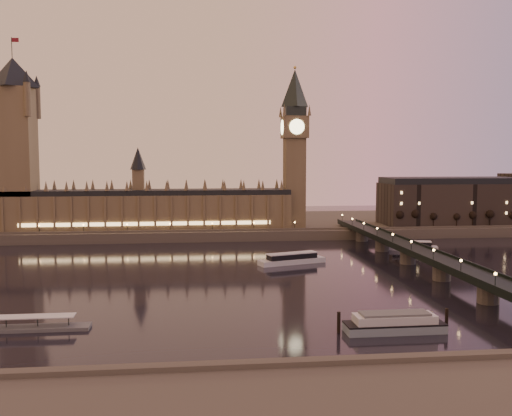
{
  "coord_description": "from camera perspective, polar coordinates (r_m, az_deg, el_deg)",
  "views": [
    {
      "loc": [
        -11.69,
        -245.05,
        51.49
      ],
      "look_at": [
        19.34,
        35.0,
        26.54
      ],
      "focal_mm": 40.0,
      "sensor_mm": 36.0,
      "label": 1
    }
  ],
  "objects": [
    {
      "name": "bare_tree_4",
      "position": [
        400.44,
        20.94,
        -0.69
      ],
      "size": [
        5.1,
        5.1,
        10.38
      ],
      "color": "black",
      "rests_on": "ground"
    },
    {
      "name": "victoria_tower",
      "position": [
        382.01,
        -22.96,
        6.81
      ],
      "size": [
        31.68,
        31.68,
        118.0
      ],
      "color": "brown",
      "rests_on": "ground"
    },
    {
      "name": "far_embankment",
      "position": [
        415.01,
        -0.51,
        -1.65
      ],
      "size": [
        560.0,
        130.0,
        6.0
      ],
      "primitive_type": "cube",
      "color": "#423D35",
      "rests_on": "ground"
    },
    {
      "name": "ground",
      "position": [
        250.68,
        -3.54,
        -6.8
      ],
      "size": [
        700.0,
        700.0,
        0.0
      ],
      "primitive_type": "plane",
      "color": "black",
      "rests_on": "ground"
    },
    {
      "name": "westminster_bridge",
      "position": [
        269.88,
        16.35,
        -4.95
      ],
      "size": [
        13.2,
        260.0,
        15.3
      ],
      "color": "black",
      "rests_on": "ground"
    },
    {
      "name": "bare_tree_1",
      "position": [
        384.4,
        15.85,
        -0.77
      ],
      "size": [
        5.1,
        5.1,
        10.38
      ],
      "color": "black",
      "rests_on": "ground"
    },
    {
      "name": "bare_tree_5",
      "position": [
        406.45,
        22.55,
        -0.66
      ],
      "size": [
        5.1,
        5.1,
        10.38
      ],
      "color": "black",
      "rests_on": "ground"
    },
    {
      "name": "moored_barge",
      "position": [
        176.75,
        13.67,
        -11.12
      ],
      "size": [
        34.3,
        8.52,
        6.29
      ],
      "rotation": [
        0.0,
        0.0,
        0.01
      ],
      "color": "gray",
      "rests_on": "ground"
    },
    {
      "name": "cruise_boat_b",
      "position": [
        330.49,
        15.3,
        -3.69
      ],
      "size": [
        28.64,
        14.08,
        5.13
      ],
      "rotation": [
        0.0,
        0.0,
        -0.27
      ],
      "color": "silver",
      "rests_on": "ground"
    },
    {
      "name": "palace_of_westminster",
      "position": [
        368.36,
        -10.73,
        0.33
      ],
      "size": [
        180.0,
        26.62,
        52.0
      ],
      "color": "brown",
      "rests_on": "ground"
    },
    {
      "name": "city_block",
      "position": [
        430.02,
        22.42,
        0.78
      ],
      "size": [
        155.0,
        45.0,
        34.0
      ],
      "color": "black",
      "rests_on": "ground"
    },
    {
      "name": "bare_tree_0",
      "position": [
        379.77,
        14.06,
        -0.8
      ],
      "size": [
        5.1,
        5.1,
        10.38
      ],
      "color": "black",
      "rests_on": "ground"
    },
    {
      "name": "bare_tree_2",
      "position": [
        389.4,
        17.59,
        -0.74
      ],
      "size": [
        5.1,
        5.1,
        10.38
      ],
      "color": "black",
      "rests_on": "ground"
    },
    {
      "name": "pontoon_pier",
      "position": [
        187.29,
        -22.14,
        -10.93
      ],
      "size": [
        37.97,
        6.33,
        10.13
      ],
      "color": "#595B5E",
      "rests_on": "ground"
    },
    {
      "name": "cruise_boat_a",
      "position": [
        278.62,
        3.61,
        -5.1
      ],
      "size": [
        34.33,
        17.42,
        5.4
      ],
      "rotation": [
        0.0,
        0.0,
        0.32
      ],
      "color": "silver",
      "rests_on": "ground"
    },
    {
      "name": "bare_tree_3",
      "position": [
        394.75,
        19.29,
        -0.71
      ],
      "size": [
        5.1,
        5.1,
        10.38
      ],
      "color": "black",
      "rests_on": "ground"
    },
    {
      "name": "bare_tree_6",
      "position": [
        412.77,
        24.1,
        -0.63
      ],
      "size": [
        5.1,
        5.1,
        10.38
      ],
      "color": "black",
      "rests_on": "ground"
    },
    {
      "name": "big_ben",
      "position": [
        372.1,
        3.88,
        6.97
      ],
      "size": [
        17.68,
        17.68,
        104.0
      ],
      "color": "brown",
      "rests_on": "ground"
    }
  ]
}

